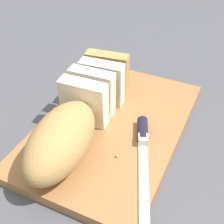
% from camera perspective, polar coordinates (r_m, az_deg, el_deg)
% --- Properties ---
extents(ground_plane, '(3.00, 3.00, 0.00)m').
position_cam_1_polar(ground_plane, '(0.64, -0.00, -3.51)').
color(ground_plane, '#4C4C51').
extents(cutting_board, '(0.42, 0.28, 0.02)m').
position_cam_1_polar(cutting_board, '(0.63, -0.00, -2.83)').
color(cutting_board, '#9E6B3D').
rests_on(cutting_board, ground_plane).
extents(bread_loaf, '(0.35, 0.14, 0.10)m').
position_cam_1_polar(bread_loaf, '(0.57, -6.56, -1.01)').
color(bread_loaf, tan).
rests_on(bread_loaf, cutting_board).
extents(bread_knife, '(0.24, 0.12, 0.02)m').
position_cam_1_polar(bread_knife, '(0.58, 5.71, -5.64)').
color(bread_knife, silver).
rests_on(bread_knife, cutting_board).
extents(crumb_near_knife, '(0.01, 0.01, 0.01)m').
position_cam_1_polar(crumb_near_knife, '(0.56, 0.92, -8.05)').
color(crumb_near_knife, tan).
rests_on(crumb_near_knife, cutting_board).
extents(crumb_near_loaf, '(0.01, 0.01, 0.01)m').
position_cam_1_polar(crumb_near_loaf, '(0.64, -3.59, -0.69)').
color(crumb_near_loaf, tan).
rests_on(crumb_near_loaf, cutting_board).
extents(crumb_stray_left, '(0.01, 0.01, 0.01)m').
position_cam_1_polar(crumb_stray_left, '(0.61, 5.81, -2.94)').
color(crumb_stray_left, tan).
rests_on(crumb_stray_left, cutting_board).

